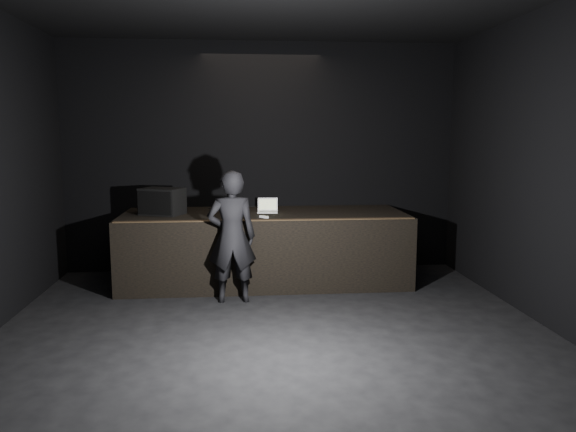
{
  "coord_description": "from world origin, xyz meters",
  "views": [
    {
      "loc": [
        -0.38,
        -5.19,
        2.11
      ],
      "look_at": [
        0.3,
        2.3,
        1.01
      ],
      "focal_mm": 35.0,
      "sensor_mm": 36.0,
      "label": 1
    }
  ],
  "objects_px": {
    "laptop": "(268,208)",
    "beer_can": "(231,208)",
    "stage_monitor": "(162,201)",
    "person": "(232,237)",
    "stage_riser": "(264,247)"
  },
  "relations": [
    {
      "from": "stage_monitor",
      "to": "person",
      "type": "height_order",
      "value": "person"
    },
    {
      "from": "stage_monitor",
      "to": "beer_can",
      "type": "xyz_separation_m",
      "value": [
        0.96,
        -0.01,
        -0.1
      ]
    },
    {
      "from": "stage_riser",
      "to": "person",
      "type": "xyz_separation_m",
      "value": [
        -0.46,
        -0.95,
        0.34
      ]
    },
    {
      "from": "stage_riser",
      "to": "laptop",
      "type": "bearing_deg",
      "value": 55.23
    },
    {
      "from": "beer_can",
      "to": "laptop",
      "type": "bearing_deg",
      "value": 14.29
    },
    {
      "from": "stage_monitor",
      "to": "person",
      "type": "relative_size",
      "value": 0.4
    },
    {
      "from": "stage_riser",
      "to": "laptop",
      "type": "height_order",
      "value": "laptop"
    },
    {
      "from": "stage_monitor",
      "to": "person",
      "type": "bearing_deg",
      "value": -18.81
    },
    {
      "from": "stage_riser",
      "to": "beer_can",
      "type": "height_order",
      "value": "beer_can"
    },
    {
      "from": "stage_riser",
      "to": "beer_can",
      "type": "distance_m",
      "value": 0.75
    },
    {
      "from": "laptop",
      "to": "beer_can",
      "type": "relative_size",
      "value": 1.74
    },
    {
      "from": "stage_riser",
      "to": "stage_monitor",
      "type": "distance_m",
      "value": 1.58
    },
    {
      "from": "stage_monitor",
      "to": "beer_can",
      "type": "distance_m",
      "value": 0.96
    },
    {
      "from": "stage_monitor",
      "to": "stage_riser",
      "type": "bearing_deg",
      "value": 26.03
    },
    {
      "from": "stage_riser",
      "to": "stage_monitor",
      "type": "height_order",
      "value": "stage_monitor"
    }
  ]
}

